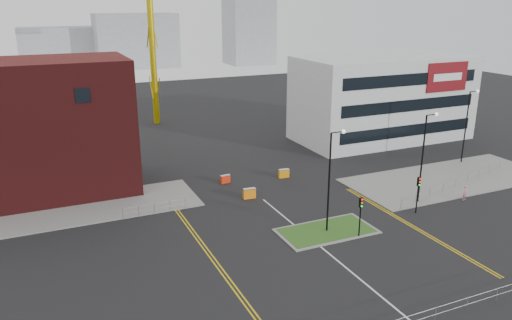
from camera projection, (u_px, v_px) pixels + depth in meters
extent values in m
plane|color=black|center=(361.00, 280.00, 36.38)|extent=(200.00, 200.00, 0.00)
cube|color=slate|center=(52.00, 213.00, 47.71)|extent=(28.00, 8.00, 0.12)
cube|color=slate|center=(448.00, 179.00, 57.09)|extent=(24.00, 10.00, 0.12)
cube|color=slate|center=(327.00, 231.00, 44.10)|extent=(8.60, 4.60, 0.08)
cube|color=#2D541C|center=(327.00, 231.00, 44.09)|extent=(8.00, 4.00, 0.12)
cube|color=#4A1212|center=(41.00, 129.00, 50.82)|extent=(18.00, 10.00, 14.00)
cube|color=black|center=(83.00, 95.00, 46.79)|extent=(1.40, 0.10, 1.40)
cube|color=silver|center=(382.00, 98.00, 72.50)|extent=(25.00, 12.00, 12.00)
cube|color=black|center=(408.00, 131.00, 68.32)|extent=(22.00, 0.10, 1.60)
cube|color=black|center=(410.00, 106.00, 67.26)|extent=(22.00, 0.10, 1.60)
cube|color=black|center=(413.00, 80.00, 66.20)|extent=(22.00, 0.10, 1.60)
cube|color=maroon|center=(447.00, 77.00, 68.48)|extent=(7.00, 0.15, 4.00)
cube|color=white|center=(448.00, 77.00, 68.39)|extent=(5.00, 0.05, 1.00)
cylinder|color=#BC9F0B|center=(150.00, 12.00, 78.02)|extent=(1.00, 1.00, 35.59)
cylinder|color=black|center=(329.00, 184.00, 42.74)|extent=(0.16, 0.16, 9.00)
cylinder|color=black|center=(337.00, 132.00, 41.61)|extent=(1.20, 0.10, 0.10)
sphere|color=silver|center=(344.00, 131.00, 41.84)|extent=(0.36, 0.36, 0.36)
cylinder|color=black|center=(422.00, 160.00, 49.15)|extent=(0.16, 0.16, 9.00)
cylinder|color=black|center=(432.00, 115.00, 48.02)|extent=(1.20, 0.10, 0.10)
sphere|color=silver|center=(436.00, 114.00, 48.25)|extent=(0.36, 0.36, 0.36)
cylinder|color=black|center=(466.00, 128.00, 61.55)|extent=(0.16, 0.16, 9.00)
cylinder|color=black|center=(474.00, 91.00, 60.42)|extent=(1.20, 0.10, 0.10)
sphere|color=silver|center=(478.00, 91.00, 60.65)|extent=(0.36, 0.36, 0.36)
cylinder|color=black|center=(360.00, 221.00, 42.69)|extent=(0.12, 0.12, 3.00)
cube|color=black|center=(361.00, 202.00, 42.18)|extent=(0.28, 0.22, 0.90)
sphere|color=red|center=(362.00, 200.00, 41.97)|extent=(0.18, 0.18, 0.18)
sphere|color=orange|center=(362.00, 203.00, 42.06)|extent=(0.18, 0.18, 0.18)
sphere|color=#0CCC33|center=(362.00, 206.00, 42.16)|extent=(0.18, 0.18, 0.18)
cylinder|color=black|center=(417.00, 198.00, 47.55)|extent=(0.12, 0.12, 3.00)
cube|color=black|center=(419.00, 182.00, 47.03)|extent=(0.28, 0.22, 0.90)
sphere|color=red|center=(420.00, 179.00, 46.82)|extent=(0.18, 0.18, 0.18)
sphere|color=orange|center=(420.00, 182.00, 46.92)|extent=(0.18, 0.18, 0.18)
sphere|color=#0CCC33|center=(420.00, 185.00, 47.01)|extent=(0.18, 0.18, 0.18)
cylinder|color=gray|center=(420.00, 313.00, 30.84)|extent=(24.00, 0.04, 0.04)
cylinder|color=gray|center=(419.00, 320.00, 30.99)|extent=(24.00, 0.04, 0.04)
cylinder|color=gray|center=(154.00, 204.00, 47.43)|extent=(6.00, 0.04, 0.04)
cylinder|color=gray|center=(155.00, 209.00, 47.58)|extent=(6.00, 0.04, 0.04)
cylinder|color=gray|center=(123.00, 214.00, 46.42)|extent=(0.05, 0.05, 1.10)
cylinder|color=gray|center=(185.00, 204.00, 48.75)|extent=(0.05, 0.05, 1.10)
cylinder|color=gray|center=(456.00, 179.00, 54.03)|extent=(19.01, 5.04, 0.04)
cylinder|color=gray|center=(456.00, 183.00, 54.18)|extent=(19.01, 5.04, 0.04)
cylinder|color=gray|center=(401.00, 205.00, 48.31)|extent=(0.05, 0.05, 1.10)
cylinder|color=gray|center=(499.00, 166.00, 60.05)|extent=(0.05, 0.05, 1.10)
cube|color=silver|center=(346.00, 268.00, 38.11)|extent=(0.15, 30.00, 0.01)
cube|color=gold|center=(201.00, 245.00, 41.57)|extent=(0.12, 24.00, 0.01)
cube|color=gold|center=(204.00, 245.00, 41.69)|extent=(0.12, 24.00, 0.01)
cube|color=gold|center=(409.00, 225.00, 45.29)|extent=(0.12, 20.00, 0.01)
cube|color=gold|center=(412.00, 225.00, 45.40)|extent=(0.12, 20.00, 0.01)
cube|color=gray|center=(136.00, 41.00, 150.89)|extent=(24.00, 12.00, 16.00)
cube|color=gray|center=(249.00, 19.00, 158.33)|extent=(14.00, 12.00, 28.00)
cube|color=gray|center=(72.00, 47.00, 153.19)|extent=(30.00, 12.00, 12.00)
imported|color=#D18792|center=(465.00, 193.00, 50.85)|extent=(0.61, 0.45, 1.55)
cube|color=red|center=(225.00, 179.00, 55.74)|extent=(1.14, 0.50, 0.92)
cube|color=silver|center=(225.00, 176.00, 55.61)|extent=(1.14, 0.50, 0.11)
cube|color=orange|center=(249.00, 193.00, 51.37)|extent=(1.31, 0.50, 1.07)
cube|color=silver|center=(249.00, 189.00, 51.23)|extent=(1.31, 0.50, 0.13)
cube|color=orange|center=(284.00, 173.00, 57.43)|extent=(1.24, 0.48, 1.01)
cube|color=silver|center=(284.00, 170.00, 57.29)|extent=(1.24, 0.48, 0.12)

